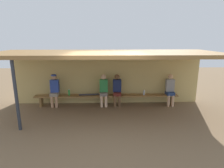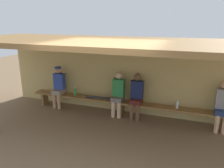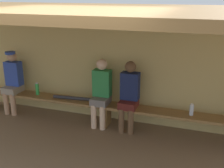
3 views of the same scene
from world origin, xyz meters
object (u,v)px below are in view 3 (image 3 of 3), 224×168
object	(u,v)px
water_bottle_blue	(37,89)
baseball_bat	(73,98)
bench	(107,107)
player_shirtless_tan	(13,79)
player_in_red	(101,90)
player_with_sunglasses	(129,93)
water_bottle_green	(192,110)

from	to	relation	value
water_bottle_blue	baseball_bat	bearing A→B (deg)	-1.35
bench	player_shirtless_tan	bearing A→B (deg)	179.91
bench	player_shirtless_tan	size ratio (longest dim) A/B	4.46
player_in_red	baseball_bat	world-z (taller)	player_in_red
bench	baseball_bat	bearing A→B (deg)	-180.00
player_in_red	player_shirtless_tan	xyz separation A→B (m)	(-2.04, 0.00, 0.02)
player_with_sunglasses	player_shirtless_tan	bearing A→B (deg)	179.99
bench	player_with_sunglasses	distance (m)	0.56
water_bottle_blue	water_bottle_green	distance (m)	3.16
player_with_sunglasses	baseball_bat	distance (m)	1.20
player_in_red	water_bottle_green	bearing A→B (deg)	0.02
player_in_red	player_shirtless_tan	distance (m)	2.04
player_with_sunglasses	water_bottle_green	distance (m)	1.16
player_shirtless_tan	water_bottle_blue	distance (m)	0.61
water_bottle_blue	player_shirtless_tan	bearing A→B (deg)	-178.44
player_in_red	water_bottle_blue	size ratio (longest dim) A/B	5.06
player_with_sunglasses	baseball_bat	bearing A→B (deg)	-179.85
player_shirtless_tan	baseball_bat	xyz separation A→B (m)	(1.42, -0.00, -0.25)
water_bottle_blue	bench	bearing A→B (deg)	-0.71
bench	player_shirtless_tan	xyz separation A→B (m)	(-2.16, 0.00, 0.36)
bench	player_in_red	world-z (taller)	player_in_red
bench	player_with_sunglasses	size ratio (longest dim) A/B	4.49
water_bottle_blue	baseball_bat	world-z (taller)	water_bottle_blue
player_with_sunglasses	baseball_bat	xyz separation A→B (m)	(-1.18, -0.00, -0.24)
water_bottle_green	player_in_red	bearing A→B (deg)	-179.98
player_with_sunglasses	bench	bearing A→B (deg)	-179.60
bench	water_bottle_blue	bearing A→B (deg)	179.29
player_shirtless_tan	baseball_bat	distance (m)	1.44
player_shirtless_tan	baseball_bat	bearing A→B (deg)	-0.14
bench	water_bottle_blue	xyz separation A→B (m)	(-1.57, 0.02, 0.20)
bench	player_shirtless_tan	world-z (taller)	player_shirtless_tan
bench	baseball_bat	distance (m)	0.75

